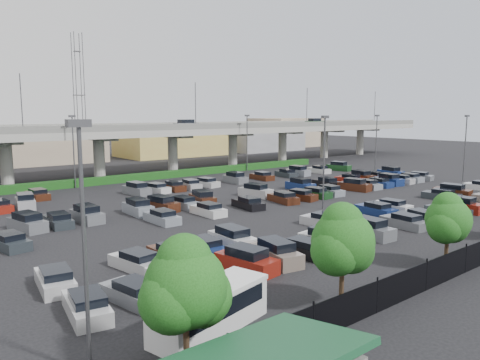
{
  "coord_description": "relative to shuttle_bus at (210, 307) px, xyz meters",
  "views": [
    {
      "loc": [
        -39.56,
        -41.63,
        10.52
      ],
      "look_at": [
        -1.65,
        4.54,
        2.0
      ],
      "focal_mm": 35.0,
      "sensor_mm": 36.0,
      "label": 1
    }
  ],
  "objects": [
    {
      "name": "ground",
      "position": [
        26.96,
        23.99,
        -1.17
      ],
      "size": [
        280.0,
        280.0,
        0.0
      ],
      "primitive_type": "plane",
      "color": "black"
    },
    {
      "name": "overpass",
      "position": [
        26.79,
        55.96,
        5.81
      ],
      "size": [
        150.0,
        13.0,
        15.8
      ],
      "color": "gray",
      "rests_on": "ground"
    },
    {
      "name": "hedge",
      "position": [
        26.96,
        48.99,
        -0.62
      ],
      "size": [
        66.0,
        1.6,
        1.1
      ],
      "primitive_type": "cube",
      "color": "#154313",
      "rests_on": "ground"
    },
    {
      "name": "shuttle_bus",
      "position": [
        0.0,
        0.0,
        0.0
      ],
      "size": [
        7.01,
        3.75,
        2.14
      ],
      "color": "silver",
      "rests_on": "ground"
    },
    {
      "name": "parked_cars",
      "position": [
        26.85,
        20.27,
        -0.55
      ],
      "size": [
        63.08,
        41.62,
        1.67
      ],
      "color": "#BCBCBE",
      "rests_on": "ground"
    },
    {
      "name": "light_poles",
      "position": [
        22.83,
        25.99,
        5.07
      ],
      "size": [
        66.9,
        48.38,
        10.3
      ],
      "color": "#46474B",
      "rests_on": "ground"
    },
    {
      "name": "distant_buildings",
      "position": [
        39.33,
        85.81,
        2.58
      ],
      "size": [
        138.0,
        24.0,
        9.0
      ],
      "color": "gray",
      "rests_on": "ground"
    },
    {
      "name": "comm_tower",
      "position": [
        30.96,
        97.99,
        14.45
      ],
      "size": [
        2.4,
        2.4,
        30.0
      ],
      "color": "#46474B",
      "rests_on": "ground"
    }
  ]
}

